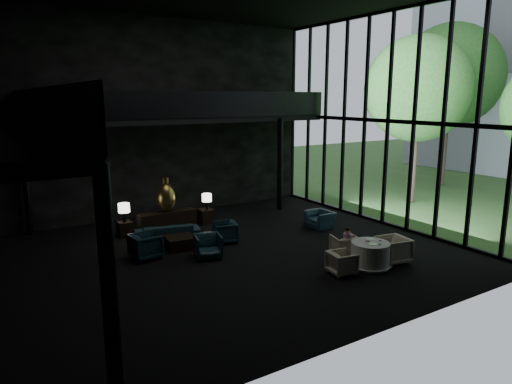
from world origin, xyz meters
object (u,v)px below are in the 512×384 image
dining_chair_east (393,247)px  bronze_urn (166,197)px  lounge_armchair_south (208,245)px  table_lamp_right (207,198)px  table_lamp_left (124,209)px  dining_chair_north (344,245)px  side_table_right (206,216)px  child (347,236)px  console (167,221)px  side_table_left (125,229)px  window_armchair (320,218)px  coffee_table (180,242)px  dining_table (370,256)px  sofa (168,229)px  lounge_armchair_west (146,243)px  dining_chair_west (342,263)px  lounge_armchair_east (225,231)px

dining_chair_east → bronze_urn: bearing=-138.1°
lounge_armchair_south → table_lamp_right: bearing=78.7°
table_lamp_left → dining_chair_north: size_ratio=0.95×
side_table_right → dining_chair_east: (2.85, -6.91, 0.20)m
table_lamp_right → child: table_lamp_right is taller
console → side_table_left: (-1.60, -0.02, -0.07)m
window_armchair → lounge_armchair_south: bearing=-83.7°
coffee_table → dining_table: 6.08m
console → table_lamp_left: size_ratio=3.21×
lounge_armchair_south → dining_chair_north: size_ratio=1.21×
console → bronze_urn: 0.90m
sofa → window_armchair: size_ratio=2.50×
side_table_right → window_armchair: window_armchair is taller
lounge_armchair_west → child: size_ratio=1.77×
sofa → dining_chair_east: (4.98, -5.50, 0.05)m
bronze_urn → sofa: bronze_urn is taller
side_table_right → lounge_armchair_south: 3.97m
window_armchair → lounge_armchair_west: bearing=-93.9°
sofa → side_table_right: bearing=-133.3°
side_table_left → table_lamp_right: bearing=-1.8°
console → table_lamp_left: 1.74m
side_table_left → dining_table: bearing=-52.6°
table_lamp_right → coffee_table: table_lamp_right is taller
table_lamp_right → coffee_table: bearing=-133.4°
lounge_armchair_south → table_lamp_left: bearing=127.6°
console → child: size_ratio=3.95×
bronze_urn → dining_table: bronze_urn is taller
sofa → dining_chair_west: 6.18m
table_lamp_right → sofa: 2.56m
side_table_right → lounge_armchair_west: lounge_armchair_west is taller
table_lamp_left → dining_chair_north: table_lamp_left is taller
dining_table → dining_chair_north: dining_table is taller
side_table_left → lounge_armchair_east: lounge_armchair_east is taller
table_lamp_left → sofa: (1.07, -1.36, -0.59)m
side_table_left → bronze_urn: bearing=1.5°
lounge_armchair_west → dining_chair_north: (5.32, -3.09, -0.13)m
lounge_armchair_east → dining_table: lounge_armchair_east is taller
side_table_left → dining_chair_west: dining_chair_west is taller
table_lamp_left → sofa: bearing=-51.8°
lounge_armchair_west → console: bearing=-39.2°
lounge_armchair_east → dining_chair_east: size_ratio=0.82×
bronze_urn → dining_chair_west: (2.55, -6.80, -0.91)m
window_armchair → dining_chair_east: size_ratio=0.92×
lounge_armchair_east → window_armchair: lounge_armchair_east is taller
lounge_armchair_east → console: bearing=-141.1°
sofa → coffee_table: 0.91m
table_lamp_left → lounge_armchair_east: table_lamp_left is taller
dining_chair_west → dining_table: bearing=-82.9°
window_armchair → dining_chair_east: 4.11m
side_table_right → dining_chair_north: 6.07m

